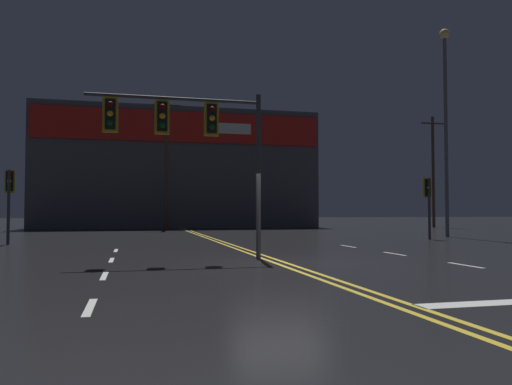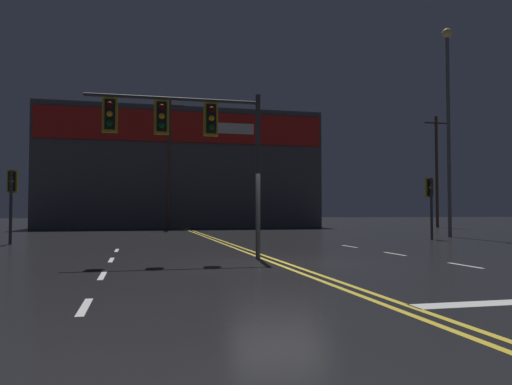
% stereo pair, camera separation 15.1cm
% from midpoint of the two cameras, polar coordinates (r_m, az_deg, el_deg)
% --- Properties ---
extents(ground_plane, '(200.00, 200.00, 0.00)m').
position_cam_midpoint_polar(ground_plane, '(13.62, 2.38, -8.01)').
color(ground_plane, black).
extents(road_markings, '(13.22, 60.00, 0.01)m').
position_cam_midpoint_polar(road_markings, '(12.78, 7.30, -8.36)').
color(road_markings, gold).
rests_on(road_markings, ground).
extents(traffic_signal_median, '(4.99, 0.36, 4.85)m').
position_cam_midpoint_polar(traffic_signal_median, '(14.48, -8.54, 7.36)').
color(traffic_signal_median, '#38383D').
rests_on(traffic_signal_median, ground).
extents(traffic_signal_corner_northeast, '(0.42, 0.36, 3.08)m').
position_cam_midpoint_polar(traffic_signal_corner_northeast, '(26.28, 18.89, -0.19)').
color(traffic_signal_corner_northeast, '#38383D').
rests_on(traffic_signal_corner_northeast, ground).
extents(traffic_signal_corner_northwest, '(0.42, 0.36, 3.17)m').
position_cam_midpoint_polar(traffic_signal_corner_northwest, '(23.63, -26.51, 0.31)').
color(traffic_signal_corner_northwest, '#38383D').
rests_on(traffic_signal_corner_northwest, ground).
extents(streetlight_median_approach, '(0.56, 0.56, 11.54)m').
position_cam_midpoint_polar(streetlight_median_approach, '(29.81, 20.71, 9.13)').
color(streetlight_median_approach, '#59595E').
rests_on(streetlight_median_approach, ground).
extents(building_backdrop, '(24.01, 10.23, 10.19)m').
position_cam_midpoint_polar(building_backdrop, '(46.67, -9.12, 2.41)').
color(building_backdrop, '#4C4C51').
rests_on(building_backdrop, ground).
extents(utility_pole_row, '(47.06, 0.26, 11.20)m').
position_cam_midpoint_polar(utility_pole_row, '(39.21, -10.87, 3.75)').
color(utility_pole_row, '#4C3828').
rests_on(utility_pole_row, ground).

